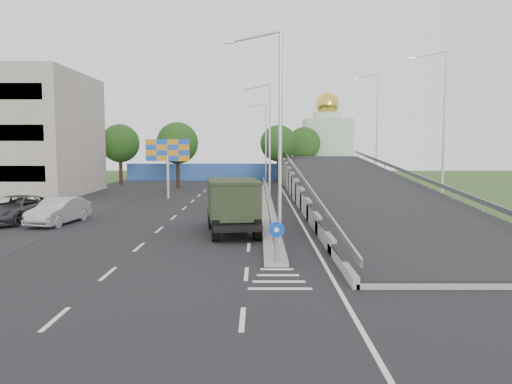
{
  "coord_description": "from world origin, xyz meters",
  "views": [
    {
      "loc": [
        -0.78,
        -17.69,
        4.93
      ],
      "look_at": [
        -0.86,
        11.46,
        2.2
      ],
      "focal_mm": 35.0,
      "sensor_mm": 36.0,
      "label": 1
    }
  ],
  "objects_px": {
    "lamp_post_mid": "(268,135)",
    "lamp_post_near": "(276,127)",
    "parked_car_b": "(59,211)",
    "lamp_post_far": "(264,138)",
    "parked_car_c": "(15,209)",
    "billboard": "(168,154)",
    "church": "(327,143)",
    "sign_bollard": "(277,242)",
    "dump_truck": "(232,203)"
  },
  "relations": [
    {
      "from": "sign_bollard",
      "to": "lamp_post_near",
      "type": "distance_m",
      "value": 6.12
    },
    {
      "from": "lamp_post_mid",
      "to": "church",
      "type": "distance_m",
      "value": 35.41
    },
    {
      "from": "billboard",
      "to": "lamp_post_far",
      "type": "bearing_deg",
      "value": 63.16
    },
    {
      "from": "church",
      "to": "lamp_post_far",
      "type": "bearing_deg",
      "value": -125.24
    },
    {
      "from": "lamp_post_near",
      "to": "parked_car_b",
      "type": "height_order",
      "value": "lamp_post_near"
    },
    {
      "from": "billboard",
      "to": "parked_car_c",
      "type": "xyz_separation_m",
      "value": [
        -7.33,
        -14.04,
        -3.33
      ]
    },
    {
      "from": "church",
      "to": "parked_car_c",
      "type": "height_order",
      "value": "church"
    },
    {
      "from": "lamp_post_near",
      "to": "parked_car_b",
      "type": "xyz_separation_m",
      "value": [
        -13.33,
        7.24,
        -4.97
      ]
    },
    {
      "from": "church",
      "to": "dump_truck",
      "type": "relative_size",
      "value": 1.92
    },
    {
      "from": "dump_truck",
      "to": "parked_car_c",
      "type": "xyz_separation_m",
      "value": [
        -14.1,
        3.58,
        -0.83
      ]
    },
    {
      "from": "lamp_post_far",
      "to": "parked_car_b",
      "type": "xyz_separation_m",
      "value": [
        -13.33,
        -32.76,
        -4.97
      ]
    },
    {
      "from": "lamp_post_near",
      "to": "dump_truck",
      "type": "relative_size",
      "value": 1.4
    },
    {
      "from": "sign_bollard",
      "to": "parked_car_b",
      "type": "xyz_separation_m",
      "value": [
        -13.22,
        11.07,
        -0.2
      ]
    },
    {
      "from": "sign_bollard",
      "to": "lamp_post_near",
      "type": "bearing_deg",
      "value": 88.36
    },
    {
      "from": "lamp_post_mid",
      "to": "dump_truck",
      "type": "bearing_deg",
      "value": -98.51
    },
    {
      "from": "lamp_post_far",
      "to": "dump_truck",
      "type": "xyz_separation_m",
      "value": [
        -2.34,
        -35.62,
        -4.12
      ]
    },
    {
      "from": "lamp_post_mid",
      "to": "lamp_post_near",
      "type": "bearing_deg",
      "value": -90.0
    },
    {
      "from": "lamp_post_mid",
      "to": "parked_car_c",
      "type": "relative_size",
      "value": 1.64
    },
    {
      "from": "parked_car_c",
      "to": "parked_car_b",
      "type": "bearing_deg",
      "value": -6.67
    },
    {
      "from": "lamp_post_near",
      "to": "parked_car_c",
      "type": "relative_size",
      "value": 1.64
    },
    {
      "from": "lamp_post_far",
      "to": "dump_truck",
      "type": "height_order",
      "value": "lamp_post_far"
    },
    {
      "from": "dump_truck",
      "to": "parked_car_b",
      "type": "distance_m",
      "value": 11.39
    },
    {
      "from": "sign_bollard",
      "to": "lamp_post_near",
      "type": "height_order",
      "value": "lamp_post_near"
    },
    {
      "from": "lamp_post_near",
      "to": "lamp_post_mid",
      "type": "xyz_separation_m",
      "value": [
        0.0,
        20.0,
        0.0
      ]
    },
    {
      "from": "lamp_post_near",
      "to": "church",
      "type": "distance_m",
      "value": 54.9
    },
    {
      "from": "church",
      "to": "parked_car_b",
      "type": "xyz_separation_m",
      "value": [
        -23.22,
        -46.76,
        -4.47
      ]
    },
    {
      "from": "sign_bollard",
      "to": "parked_car_b",
      "type": "relative_size",
      "value": 0.33
    },
    {
      "from": "parked_car_b",
      "to": "parked_car_c",
      "type": "distance_m",
      "value": 3.19
    },
    {
      "from": "lamp_post_mid",
      "to": "dump_truck",
      "type": "xyz_separation_m",
      "value": [
        -2.34,
        -15.62,
        -4.12
      ]
    },
    {
      "from": "lamp_post_mid",
      "to": "church",
      "type": "bearing_deg",
      "value": 73.78
    },
    {
      "from": "lamp_post_near",
      "to": "billboard",
      "type": "height_order",
      "value": "lamp_post_near"
    },
    {
      "from": "parked_car_c",
      "to": "lamp_post_far",
      "type": "bearing_deg",
      "value": 69.14
    },
    {
      "from": "parked_car_c",
      "to": "billboard",
      "type": "bearing_deg",
      "value": 68.74
    },
    {
      "from": "parked_car_b",
      "to": "billboard",
      "type": "bearing_deg",
      "value": 83.52
    },
    {
      "from": "lamp_post_near",
      "to": "dump_truck",
      "type": "distance_m",
      "value": 6.45
    },
    {
      "from": "sign_bollard",
      "to": "lamp_post_near",
      "type": "xyz_separation_m",
      "value": [
        0.11,
        3.83,
        4.77
      ]
    },
    {
      "from": "dump_truck",
      "to": "parked_car_c",
      "type": "distance_m",
      "value": 14.57
    },
    {
      "from": "lamp_post_far",
      "to": "dump_truck",
      "type": "bearing_deg",
      "value": -93.75
    },
    {
      "from": "parked_car_b",
      "to": "lamp_post_far",
      "type": "bearing_deg",
      "value": 77.35
    },
    {
      "from": "lamp_post_far",
      "to": "parked_car_b",
      "type": "height_order",
      "value": "lamp_post_far"
    },
    {
      "from": "sign_bollard",
      "to": "lamp_post_near",
      "type": "relative_size",
      "value": 0.17
    },
    {
      "from": "lamp_post_mid",
      "to": "dump_truck",
      "type": "distance_m",
      "value": 16.32
    },
    {
      "from": "lamp_post_far",
      "to": "sign_bollard",
      "type": "bearing_deg",
      "value": -90.14
    },
    {
      "from": "lamp_post_mid",
      "to": "parked_car_b",
      "type": "distance_m",
      "value": 19.11
    },
    {
      "from": "lamp_post_far",
      "to": "church",
      "type": "xyz_separation_m",
      "value": [
        9.89,
        14.0,
        -0.5
      ]
    },
    {
      "from": "parked_car_b",
      "to": "parked_car_c",
      "type": "xyz_separation_m",
      "value": [
        -3.1,
        0.71,
        0.02
      ]
    },
    {
      "from": "lamp_post_far",
      "to": "parked_car_c",
      "type": "distance_m",
      "value": 36.35
    },
    {
      "from": "lamp_post_mid",
      "to": "parked_car_c",
      "type": "height_order",
      "value": "lamp_post_mid"
    },
    {
      "from": "parked_car_c",
      "to": "lamp_post_near",
      "type": "bearing_deg",
      "value": -19.54
    },
    {
      "from": "church",
      "to": "parked_car_c",
      "type": "xyz_separation_m",
      "value": [
        -26.33,
        -46.04,
        -4.45
      ]
    }
  ]
}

